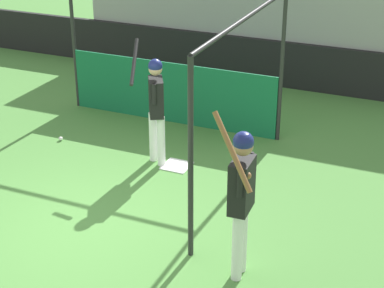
% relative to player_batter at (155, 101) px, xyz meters
% --- Properties ---
extents(ground_plane, '(60.00, 60.00, 0.00)m').
position_rel_player_batter_xyz_m(ground_plane, '(-0.06, -2.21, -1.08)').
color(ground_plane, '#477F38').
extents(outfield_wall, '(24.00, 0.12, 1.00)m').
position_rel_player_batter_xyz_m(outfield_wall, '(-0.06, 4.39, -0.58)').
color(outfield_wall, black).
rests_on(outfield_wall, ground).
extents(bleacher_section, '(7.60, 3.20, 2.68)m').
position_rel_player_batter_xyz_m(bleacher_section, '(-0.06, 6.06, 0.25)').
color(bleacher_section, '#9E9E99').
rests_on(bleacher_section, ground).
extents(batting_cage, '(4.23, 3.95, 2.68)m').
position_rel_player_batter_xyz_m(batting_cage, '(-0.51, 1.00, 0.06)').
color(batting_cage, '#282828').
rests_on(batting_cage, ground).
extents(home_plate, '(0.44, 0.44, 0.02)m').
position_rel_player_batter_xyz_m(home_plate, '(0.36, -0.00, -1.07)').
color(home_plate, white).
rests_on(home_plate, ground).
extents(player_batter, '(0.77, 0.76, 1.96)m').
position_rel_player_batter_xyz_m(player_batter, '(0.00, 0.00, 0.00)').
color(player_batter, white).
rests_on(player_batter, ground).
extents(player_waiting, '(0.57, 0.76, 2.23)m').
position_rel_player_batter_xyz_m(player_waiting, '(2.28, -2.36, 0.09)').
color(player_waiting, white).
rests_on(player_waiting, ground).
extents(baseball, '(0.07, 0.07, 0.07)m').
position_rel_player_batter_xyz_m(baseball, '(-1.96, 0.08, -1.05)').
color(baseball, white).
rests_on(baseball, ground).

